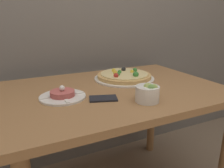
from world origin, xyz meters
TOP-DOWN VIEW (x-y plane):
  - dining_table at (0.00, 0.41)m, footprint 1.15×0.82m
  - pizza_plate at (0.13, 0.54)m, footprint 0.37×0.37m
  - tartare_plate at (-0.30, 0.38)m, footprint 0.22×0.22m
  - small_bowl at (0.04, 0.16)m, footprint 0.11×0.11m
  - napkin at (-0.13, 0.27)m, footprint 0.15×0.11m

SIDE VIEW (x-z plane):
  - dining_table at x=0.00m, z-range 0.27..1.01m
  - napkin at x=-0.13m, z-range 0.74..0.75m
  - tartare_plate at x=-0.30m, z-range 0.73..0.79m
  - pizza_plate at x=0.13m, z-range 0.73..0.79m
  - small_bowl at x=0.04m, z-range 0.74..0.83m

